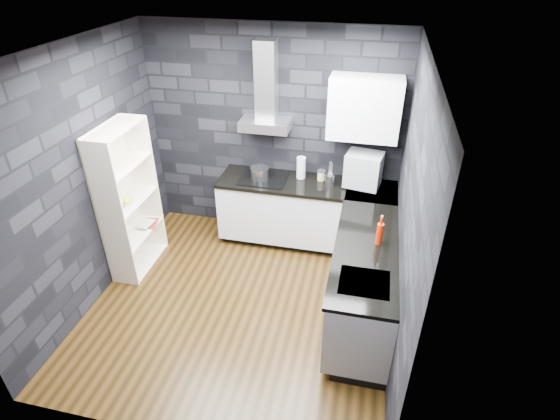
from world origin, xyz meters
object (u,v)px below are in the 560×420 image
(glass_vase, at_px, (301,168))
(utensil_crock, at_px, (330,180))
(red_bottle, at_px, (380,234))
(bookshelf, at_px, (129,201))
(appliance_garage, at_px, (363,170))
(fruit_bowl, at_px, (125,202))
(storage_jar, at_px, (321,176))
(pot, at_px, (260,173))

(glass_vase, relative_size, utensil_crock, 1.92)
(red_bottle, distance_m, bookshelf, 2.83)
(appliance_garage, relative_size, red_bottle, 1.81)
(appliance_garage, distance_m, red_bottle, 1.18)
(fruit_bowl, bearing_deg, bookshelf, 90.00)
(utensil_crock, distance_m, red_bottle, 1.25)
(glass_vase, relative_size, fruit_bowl, 1.41)
(utensil_crock, height_order, appliance_garage, appliance_garage)
(utensil_crock, distance_m, bookshelf, 2.37)
(storage_jar, bearing_deg, pot, -169.20)
(pot, bearing_deg, glass_vase, 16.76)
(bookshelf, bearing_deg, glass_vase, 8.83)
(storage_jar, bearing_deg, fruit_bowl, -152.50)
(glass_vase, relative_size, storage_jar, 2.41)
(storage_jar, distance_m, bookshelf, 2.31)
(appliance_garage, bearing_deg, storage_jar, -176.52)
(pot, height_order, storage_jar, pot)
(red_bottle, relative_size, bookshelf, 0.13)
(appliance_garage, bearing_deg, red_bottle, -68.45)
(pot, distance_m, appliance_garage, 1.27)
(pot, bearing_deg, utensil_crock, 1.31)
(pot, relative_size, utensil_crock, 1.56)
(storage_jar, distance_m, appliance_garage, 0.54)
(storage_jar, relative_size, red_bottle, 0.50)
(appliance_garage, relative_size, fruit_bowl, 2.12)
(storage_jar, bearing_deg, red_bottle, -58.43)
(storage_jar, xyz_separation_m, appliance_garage, (0.51, -0.06, 0.17))
(pot, distance_m, utensil_crock, 0.88)
(storage_jar, xyz_separation_m, red_bottle, (0.74, -1.21, 0.06))
(glass_vase, bearing_deg, pot, -163.24)
(utensil_crock, relative_size, bookshelf, 0.08)
(pot, xyz_separation_m, bookshelf, (-1.33, -0.86, -0.08))
(storage_jar, bearing_deg, appliance_garage, -6.54)
(glass_vase, xyz_separation_m, utensil_crock, (0.38, -0.13, -0.07))
(pot, bearing_deg, storage_jar, 10.80)
(utensil_crock, height_order, red_bottle, red_bottle)
(red_bottle, bearing_deg, utensil_crock, 119.76)
(utensil_crock, height_order, fruit_bowl, utensil_crock)
(pot, height_order, glass_vase, glass_vase)
(utensil_crock, xyz_separation_m, appliance_garage, (0.39, 0.07, 0.15))
(appliance_garage, xyz_separation_m, fruit_bowl, (-2.59, -1.02, -0.19))
(storage_jar, relative_size, fruit_bowl, 0.59)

